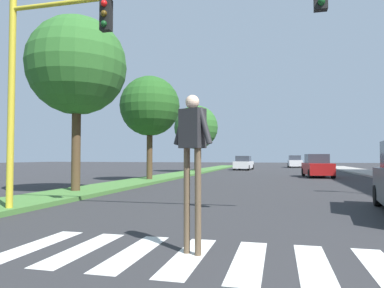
{
  "coord_description": "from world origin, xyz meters",
  "views": [
    {
      "loc": [
        0.44,
        2.94,
        1.51
      ],
      "look_at": [
        -2.77,
        15.84,
        2.01
      ],
      "focal_mm": 32.73,
      "sensor_mm": 36.0,
      "label": 1
    }
  ],
  "objects": [
    {
      "name": "ground_plane",
      "position": [
        0.0,
        30.0,
        0.0
      ],
      "size": [
        140.0,
        140.0,
        0.0
      ],
      "primitive_type": "plane",
      "color": "#2D2D30"
    },
    {
      "name": "crosswalk",
      "position": [
        0.0,
        8.14,
        0.0
      ],
      "size": [
        7.65,
        2.2,
        0.01
      ],
      "color": "silver",
      "rests_on": "ground_plane"
    },
    {
      "name": "median_strip",
      "position": [
        -7.49,
        28.0,
        0.07
      ],
      "size": [
        2.43,
        64.0,
        0.15
      ],
      "primitive_type": "cube",
      "color": "#477A38",
      "rests_on": "ground_plane"
    },
    {
      "name": "tree_mid",
      "position": [
        -7.6,
        15.63,
        5.25
      ],
      "size": [
        4.04,
        4.04,
        7.15
      ],
      "color": "#4C3823",
      "rests_on": "median_strip"
    },
    {
      "name": "tree_far",
      "position": [
        -7.34,
        23.3,
        4.66
      ],
      "size": [
        3.72,
        3.72,
        6.39
      ],
      "color": "#4C3823",
      "rests_on": "median_strip"
    },
    {
      "name": "tree_distant",
      "position": [
        -7.65,
        37.13,
        4.5
      ],
      "size": [
        4.4,
        4.4,
        6.56
      ],
      "color": "#4C3823",
      "rests_on": "median_strip"
    },
    {
      "name": "traffic_light_gantry",
      "position": [
        -3.78,
        10.87,
        4.38
      ],
      "size": [
        9.42,
        0.3,
        6.0
      ],
      "color": "gold",
      "rests_on": "median_strip"
    },
    {
      "name": "pedestrian_performer",
      "position": [
        -0.88,
        8.26,
        1.66
      ],
      "size": [
        0.72,
        0.38,
        2.49
      ],
      "color": "brown",
      "rests_on": "ground_plane"
    },
    {
      "name": "sedan_midblock",
      "position": [
        3.21,
        30.62,
        0.8
      ],
      "size": [
        2.07,
        4.15,
        1.73
      ],
      "color": "maroon",
      "rests_on": "ground_plane"
    },
    {
      "name": "sedan_distant",
      "position": [
        -3.59,
        44.12,
        0.76
      ],
      "size": [
        2.06,
        4.58,
        1.64
      ],
      "color": "silver",
      "rests_on": "ground_plane"
    },
    {
      "name": "sedan_far_horizon",
      "position": [
        2.63,
        55.28,
        0.81
      ],
      "size": [
        2.0,
        4.19,
        1.75
      ],
      "color": "silver",
      "rests_on": "ground_plane"
    }
  ]
}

